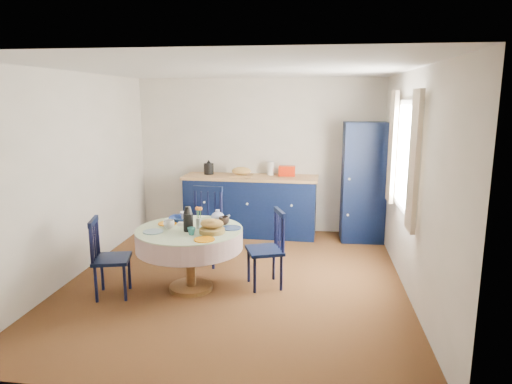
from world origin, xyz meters
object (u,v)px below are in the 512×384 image
at_px(chair_left, 108,257).
at_px(mug_d, 184,216).
at_px(dining_table, 191,239).
at_px(mug_c, 224,221).
at_px(mug_a, 169,224).
at_px(cobalt_bowl, 179,219).
at_px(chair_far, 205,225).
at_px(chair_right, 268,248).
at_px(kitchen_counter, 251,204).
at_px(pantry_cabinet, 363,182).
at_px(mug_b, 191,231).

bearing_deg(chair_left, mug_d, -60.21).
bearing_deg(dining_table, mug_c, 32.38).
bearing_deg(mug_d, mug_a, -98.99).
bearing_deg(cobalt_bowl, chair_far, 75.83).
bearing_deg(chair_right, mug_c, -109.95).
xyz_separation_m(dining_table, chair_left, (-0.86, -0.29, -0.16)).
relative_size(kitchen_counter, chair_left, 2.42).
bearing_deg(mug_c, pantry_cabinet, 47.89).
xyz_separation_m(chair_far, mug_a, (-0.18, -0.92, 0.26)).
distance_m(chair_left, cobalt_bowl, 0.92).
bearing_deg(chair_far, chair_right, -30.52).
distance_m(chair_left, mug_c, 1.35).
distance_m(kitchen_counter, cobalt_bowl, 2.10).
relative_size(dining_table, mug_b, 13.68).
bearing_deg(chair_left, mug_b, -100.87).
distance_m(chair_left, mug_b, 1.00).
distance_m(kitchen_counter, pantry_cabinet, 1.81).
relative_size(dining_table, mug_d, 11.72).
distance_m(pantry_cabinet, mug_d, 2.92).
bearing_deg(mug_a, pantry_cabinet, 42.95).
bearing_deg(dining_table, mug_a, -176.10).
distance_m(chair_right, mug_b, 0.96).
bearing_deg(kitchen_counter, pantry_cabinet, -1.94).
xyz_separation_m(pantry_cabinet, chair_right, (-1.26, -1.96, -0.45)).
bearing_deg(kitchen_counter, chair_left, -113.72).
bearing_deg(mug_b, chair_far, 96.98).
xyz_separation_m(chair_left, chair_right, (1.73, 0.51, 0.01)).
xyz_separation_m(chair_right, mug_c, (-0.52, -0.00, 0.31)).
bearing_deg(kitchen_counter, mug_d, -104.06).
relative_size(chair_right, cobalt_bowl, 3.77).
height_order(chair_left, mug_d, chair_left).
bearing_deg(chair_far, pantry_cabinet, 36.28).
relative_size(kitchen_counter, pantry_cabinet, 1.18).
bearing_deg(mug_b, kitchen_counter, 83.65).
distance_m(mug_c, mug_d, 0.55).
bearing_deg(kitchen_counter, cobalt_bowl, -104.32).
relative_size(chair_left, chair_right, 0.98).
xyz_separation_m(pantry_cabinet, mug_d, (-2.30, -1.80, -0.14)).
bearing_deg(chair_far, mug_c, -53.47).
height_order(pantry_cabinet, chair_far, pantry_cabinet).
height_order(kitchen_counter, chair_right, kitchen_counter).
height_order(chair_far, mug_c, chair_far).
bearing_deg(cobalt_bowl, dining_table, -53.22).
height_order(chair_left, cobalt_bowl, chair_left).
bearing_deg(pantry_cabinet, mug_c, -134.21).
height_order(kitchen_counter, chair_left, kitchen_counter).
distance_m(mug_a, mug_b, 0.38).
distance_m(chair_left, chair_right, 1.80).
height_order(pantry_cabinet, mug_d, pantry_cabinet).
relative_size(mug_a, mug_c, 1.00).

